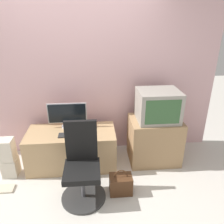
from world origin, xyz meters
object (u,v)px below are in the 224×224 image
crt_tv (158,106)px  book (5,189)px  keyboard (69,135)px  mouse (84,134)px  office_chair (82,169)px  main_monitor (67,115)px  handbag (121,184)px  cardboard_box_lower (11,167)px

crt_tv → book: size_ratio=2.60×
keyboard → book: (-0.85, -0.38, -0.56)m
mouse → office_chair: bearing=-91.8°
keyboard → office_chair: (0.19, -0.55, -0.18)m
main_monitor → crt_tv: (1.32, -0.14, 0.17)m
handbag → book: 1.53m
handbag → book: bearing=173.5°
office_chair → keyboard: bearing=109.3°
keyboard → cardboard_box_lower: (-0.86, -0.07, -0.44)m
mouse → main_monitor: bearing=132.7°
crt_tv → handbag: 1.21m
keyboard → crt_tv: crt_tv is taller
crt_tv → handbag: bearing=-132.1°
office_chair → cardboard_box_lower: 1.18m
book → keyboard: bearing=23.9°
mouse → handbag: bearing=-50.3°
main_monitor → book: main_monitor is taller
crt_tv → office_chair: (-1.09, -0.68, -0.53)m
office_chair → handbag: office_chair is taller
cardboard_box_lower → mouse: bearing=3.7°
keyboard → mouse: 0.21m
main_monitor → cardboard_box_lower: main_monitor is taller
mouse → crt_tv: 1.13m
mouse → office_chair: office_chair is taller
mouse → handbag: mouse is taller
office_chair → book: bearing=170.6°
keyboard → cardboard_box_lower: bearing=-175.6°
cardboard_box_lower → handbag: bearing=-17.6°
keyboard → office_chair: 0.61m
main_monitor → book: size_ratio=2.54×
office_chair → crt_tv: bearing=31.9°
book → handbag: bearing=-6.5°
main_monitor → book: (-0.81, -0.65, -0.74)m
main_monitor → keyboard: main_monitor is taller
cardboard_box_lower → book: size_ratio=1.15×
keyboard → mouse: size_ratio=4.53×
keyboard → handbag: size_ratio=0.87×
keyboard → crt_tv: size_ratio=0.51×
main_monitor → handbag: main_monitor is taller
keyboard → book: size_ratio=1.34×
keyboard → office_chair: size_ratio=0.31×
crt_tv → book: (-2.13, -0.51, -0.91)m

